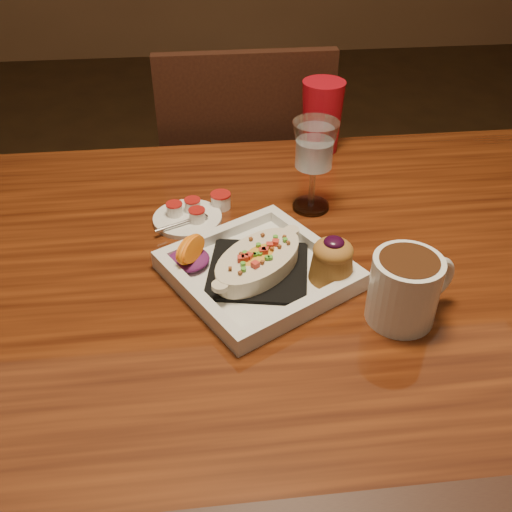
{
  "coord_description": "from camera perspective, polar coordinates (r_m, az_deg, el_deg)",
  "views": [
    {
      "loc": [
        -0.11,
        -0.71,
        1.3
      ],
      "look_at": [
        -0.03,
        0.0,
        0.77
      ],
      "focal_mm": 40.0,
      "sensor_mm": 36.0,
      "label": 1
    }
  ],
  "objects": [
    {
      "name": "plate",
      "position": [
        0.86,
        1.17,
        -1.0
      ],
      "size": [
        0.33,
        0.33,
        0.08
      ],
      "rotation": [
        0.0,
        0.0,
        0.51
      ],
      "color": "silver",
      "rests_on": "table"
    },
    {
      "name": "creamer_loose",
      "position": [
        1.04,
        -3.54,
        5.57
      ],
      "size": [
        0.04,
        0.04,
        0.03
      ],
      "color": "white",
      "rests_on": "table"
    },
    {
      "name": "saucer",
      "position": [
        1.01,
        -6.91,
        3.95
      ],
      "size": [
        0.12,
        0.12,
        0.08
      ],
      "color": "silver",
      "rests_on": "table"
    },
    {
      "name": "table",
      "position": [
        0.97,
        2.03,
        -5.47
      ],
      "size": [
        1.5,
        0.9,
        0.75
      ],
      "color": "maroon",
      "rests_on": "floor"
    },
    {
      "name": "coffee_mug",
      "position": [
        0.81,
        14.81,
        -2.94
      ],
      "size": [
        0.13,
        0.1,
        0.1
      ],
      "rotation": [
        0.0,
        0.0,
        0.36
      ],
      "color": "silver",
      "rests_on": "table"
    },
    {
      "name": "chair_far",
      "position": [
        1.56,
        -1.32,
        6.08
      ],
      "size": [
        0.42,
        0.42,
        0.93
      ],
      "rotation": [
        0.0,
        0.0,
        3.14
      ],
      "color": "black",
      "rests_on": "floor"
    },
    {
      "name": "red_tumbler",
      "position": [
        1.24,
        6.6,
        13.69
      ],
      "size": [
        0.09,
        0.09,
        0.15
      ],
      "primitive_type": "cone",
      "color": "#A40B18",
      "rests_on": "table"
    },
    {
      "name": "goblet",
      "position": [
        1.0,
        5.86,
        10.47
      ],
      "size": [
        0.08,
        0.08,
        0.17
      ],
      "color": "silver",
      "rests_on": "table"
    }
  ]
}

